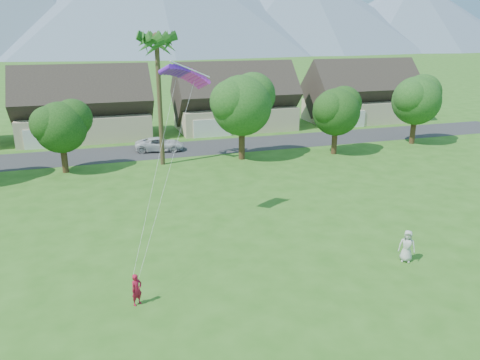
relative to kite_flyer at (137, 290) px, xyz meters
name	(u,v)px	position (x,y,z in m)	size (l,w,h in m)	color
ground	(309,327)	(7.05, -4.17, -0.79)	(500.00, 500.00, 0.00)	#2D6019
street	(173,150)	(7.05, 29.83, -0.79)	(90.00, 7.00, 0.01)	#2D2D30
kite_flyer	(137,290)	(0.00, 0.00, 0.00)	(0.58, 0.38, 1.59)	maroon
watcher	(407,246)	(15.02, -0.19, 0.14)	(0.91, 0.59, 1.87)	beige
parked_car	(160,144)	(5.59, 29.83, -0.07)	(2.41, 5.23, 1.45)	silver
houses_row	(163,106)	(7.54, 38.82, 2.65)	(72.75, 8.19, 8.86)	beige
tree_row	(170,115)	(5.91, 23.75, 4.09)	(62.27, 6.67, 8.45)	#47301C
fan_palm	(156,39)	(5.05, 24.33, 11.01)	(3.00, 3.00, 13.80)	#4C3D26
parafoil_kite	(185,73)	(4.55, 9.23, 9.21)	(3.61, 1.62, 0.50)	#6619C1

